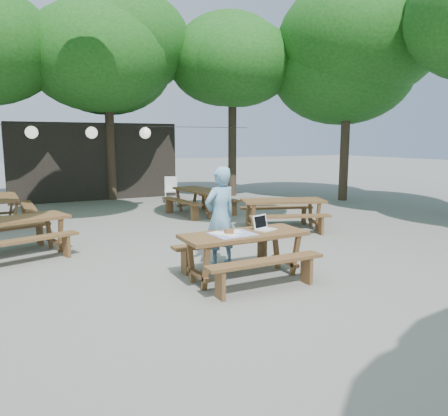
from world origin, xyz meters
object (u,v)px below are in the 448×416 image
picnic_table_nw (12,238)px  plastic_chair (171,195)px  woman (220,217)px  main_picnic_table (244,255)px

picnic_table_nw → plastic_chair: size_ratio=2.53×
picnic_table_nw → woman: bearing=-50.8°
plastic_chair → woman: bearing=-82.5°
main_picnic_table → picnic_table_nw: (-3.26, 3.07, 0.00)m
main_picnic_table → plastic_chair: size_ratio=2.22×
main_picnic_table → picnic_table_nw: bearing=136.7°
picnic_table_nw → plastic_chair: plastic_chair is taller
woman → plastic_chair: bearing=-115.6°
woman → main_picnic_table: bearing=78.1°
main_picnic_table → woman: (0.00, 0.86, 0.49)m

